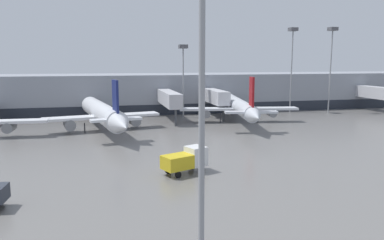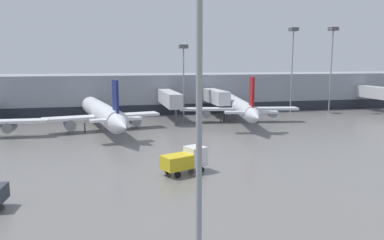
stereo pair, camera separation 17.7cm
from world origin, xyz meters
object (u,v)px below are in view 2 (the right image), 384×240
object	(u,v)px
apron_light_mast_6	(332,46)
parked_jet_2	(239,106)
service_truck_1	(185,159)
apron_light_mast_0	(293,47)
parked_jet_0	(103,113)
apron_light_mast_3	(184,59)

from	to	relation	value
apron_light_mast_6	parked_jet_2	bearing A→B (deg)	-161.73
parked_jet_2	service_truck_1	xyz separation A→B (m)	(-17.76, -31.27, -1.66)
apron_light_mast_0	apron_light_mast_6	xyz separation A→B (m)	(8.47, -2.92, 0.01)
apron_light_mast_0	parked_jet_2	bearing A→B (deg)	-146.56
parked_jet_2	apron_light_mast_0	world-z (taller)	apron_light_mast_0
service_truck_1	apron_light_mast_6	distance (m)	60.61
parked_jet_0	apron_light_mast_6	xyz separation A→B (m)	(52.33, 11.63, 12.42)
apron_light_mast_3	apron_light_mast_6	xyz separation A→B (m)	(35.13, -0.86, 2.95)
parked_jet_0	apron_light_mast_3	world-z (taller)	apron_light_mast_3
apron_light_mast_0	apron_light_mast_3	xyz separation A→B (m)	(-26.66, -2.06, -2.94)
parked_jet_2	apron_light_mast_3	world-z (taller)	apron_light_mast_3
apron_light_mast_0	service_truck_1	bearing A→B (deg)	-129.39
apron_light_mast_3	service_truck_1	bearing A→B (deg)	-101.69
apron_light_mast_6	parked_jet_0	bearing A→B (deg)	-167.47
parked_jet_0	apron_light_mast_3	size ratio (longest dim) A/B	2.15
apron_light_mast_0	apron_light_mast_3	distance (m)	26.90
parked_jet_0	apron_light_mast_0	world-z (taller)	apron_light_mast_0
apron_light_mast_3	parked_jet_0	bearing A→B (deg)	-144.02
apron_light_mast_6	service_truck_1	bearing A→B (deg)	-137.58
parked_jet_2	apron_light_mast_0	distance (m)	24.10
apron_light_mast_6	apron_light_mast_0	bearing A→B (deg)	161.01
service_truck_1	parked_jet_0	bearing A→B (deg)	84.93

